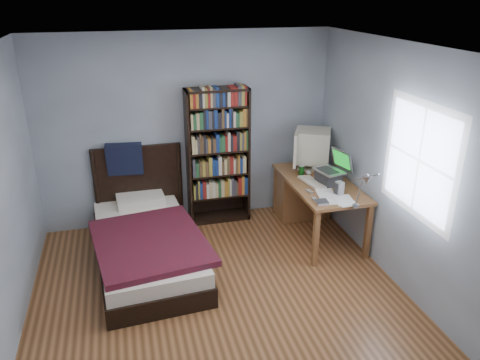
{
  "coord_description": "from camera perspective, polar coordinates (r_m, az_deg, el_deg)",
  "views": [
    {
      "loc": [
        -0.81,
        -3.75,
        2.96
      ],
      "look_at": [
        0.37,
        0.78,
        1.03
      ],
      "focal_mm": 35.0,
      "sensor_mm": 36.0,
      "label": 1
    }
  ],
  "objects": [
    {
      "name": "bed",
      "position": [
        5.58,
        -11.4,
        -7.18
      ],
      "size": [
        1.33,
        2.23,
        1.16
      ],
      "color": "black",
      "rests_on": "floor"
    },
    {
      "name": "laptop",
      "position": [
        5.83,
        10.92,
        0.65
      ],
      "size": [
        0.41,
        0.4,
        0.42
      ],
      "color": "#2D2D30",
      "rests_on": "desk"
    },
    {
      "name": "phone_silver",
      "position": [
        5.58,
        8.48,
        -1.37
      ],
      "size": [
        0.08,
        0.11,
        0.02
      ],
      "primitive_type": "cube",
      "rotation": [
        0.0,
        0.0,
        0.31
      ],
      "color": "silver",
      "rests_on": "desk"
    },
    {
      "name": "external_drive",
      "position": [
        5.31,
        9.94,
        -2.68
      ],
      "size": [
        0.14,
        0.14,
        0.03
      ],
      "primitive_type": "cube",
      "rotation": [
        0.0,
        0.0,
        -0.07
      ],
      "color": "gray",
      "rests_on": "desk"
    },
    {
      "name": "bookshelf",
      "position": [
        6.16,
        -2.71,
        2.88
      ],
      "size": [
        0.81,
        0.3,
        1.81
      ],
      "color": "black",
      "rests_on": "floor"
    },
    {
      "name": "desk",
      "position": [
        6.37,
        8.02,
        -1.45
      ],
      "size": [
        0.75,
        1.5,
        0.73
      ],
      "color": "brown",
      "rests_on": "floor"
    },
    {
      "name": "phone_grey",
      "position": [
        5.38,
        9.09,
        -2.33
      ],
      "size": [
        0.04,
        0.09,
        0.02
      ],
      "primitive_type": "cube",
      "rotation": [
        0.0,
        0.0,
        0.01
      ],
      "color": "gray",
      "rests_on": "desk"
    },
    {
      "name": "mouse",
      "position": [
        6.13,
        8.32,
        0.94
      ],
      "size": [
        0.07,
        0.12,
        0.04
      ],
      "primitive_type": "ellipsoid",
      "color": "silver",
      "rests_on": "desk"
    },
    {
      "name": "speaker",
      "position": [
        5.54,
        12.02,
        -0.99
      ],
      "size": [
        0.1,
        0.1,
        0.16
      ],
      "primitive_type": "cube",
      "rotation": [
        0.0,
        0.0,
        0.26
      ],
      "color": "gray",
      "rests_on": "desk"
    },
    {
      "name": "desk_lamp",
      "position": [
        4.82,
        15.02,
        -0.28
      ],
      "size": [
        0.21,
        0.46,
        0.55
      ],
      "color": "#99999E",
      "rests_on": "desk"
    },
    {
      "name": "keyboard",
      "position": [
        5.83,
        8.77,
        -0.27
      ],
      "size": [
        0.23,
        0.45,
        0.04
      ],
      "primitive_type": "cube",
      "rotation": [
        0.0,
        0.07,
        0.15
      ],
      "color": "beige",
      "rests_on": "desk"
    },
    {
      "name": "crt_monitor",
      "position": [
        6.23,
        8.63,
        4.06
      ],
      "size": [
        0.63,
        0.58,
        0.54
      ],
      "color": "beige",
      "rests_on": "desk"
    },
    {
      "name": "soda_can",
      "position": [
        6.04,
        7.51,
        1.12
      ],
      "size": [
        0.07,
        0.07,
        0.13
      ],
      "primitive_type": "cylinder",
      "color": "#07330F",
      "rests_on": "desk"
    },
    {
      "name": "room",
      "position": [
        4.2,
        -1.82,
        -1.63
      ],
      "size": [
        4.2,
        4.24,
        2.5
      ],
      "color": "brown",
      "rests_on": "ground"
    }
  ]
}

